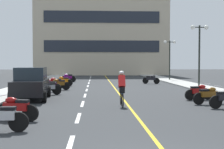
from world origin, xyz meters
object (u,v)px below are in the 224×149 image
object	(u,v)px
parked_car_near	(31,83)
motorcycle_12	(68,77)
street_lamp_mid	(199,42)
motorcycle_5	(48,88)
motorcycle_4	(199,92)
motorcycle_11	(68,78)
motorcycle_10	(151,79)
motorcycle_3	(209,95)
motorcycle_8	(55,82)
motorcycle_1	(16,108)
motorcycle_9	(63,81)
motorcycle_7	(59,84)
cyclist_rider	(122,88)
motorcycle_6	(50,85)
street_lamp_far	(170,50)

from	to	relation	value
parked_car_near	motorcycle_12	bearing A→B (deg)	88.29
street_lamp_mid	motorcycle_5	world-z (taller)	street_lamp_mid
motorcycle_4	motorcycle_11	xyz separation A→B (m)	(-8.72, 16.58, 0.00)
motorcycle_10	motorcycle_12	bearing A→B (deg)	149.71
motorcycle_3	motorcycle_11	world-z (taller)	same
motorcycle_8	motorcycle_11	distance (m)	7.86
motorcycle_5	motorcycle_1	bearing A→B (deg)	-88.65
motorcycle_1	motorcycle_9	xyz separation A→B (m)	(0.02, 16.50, 0.00)
street_lamp_mid	motorcycle_9	size ratio (longest dim) A/B	3.01
motorcycle_7	cyclist_rider	xyz separation A→B (m)	(4.05, -8.91, 0.41)
motorcycle_3	motorcycle_10	size ratio (longest dim) A/B	1.02
motorcycle_6	motorcycle_5	bearing A→B (deg)	-85.29
motorcycle_12	parked_car_near	bearing A→B (deg)	-91.71
street_lamp_far	motorcycle_12	distance (m)	12.18
street_lamp_mid	motorcycle_3	size ratio (longest dim) A/B	2.98
motorcycle_4	motorcycle_8	world-z (taller)	same
motorcycle_1	motorcycle_3	xyz separation A→B (m)	(8.51, 3.99, 0.00)
motorcycle_1	motorcycle_7	distance (m)	12.48
parked_car_near	motorcycle_9	size ratio (longest dim) A/B	2.58
motorcycle_3	street_lamp_far	bearing A→B (deg)	81.67
parked_car_near	street_lamp_far	bearing A→B (deg)	55.97
street_lamp_mid	motorcycle_6	size ratio (longest dim) A/B	3.02
motorcycle_12	street_lamp_far	bearing A→B (deg)	2.63
street_lamp_mid	motorcycle_4	size ratio (longest dim) A/B	2.98
motorcycle_4	motorcycle_11	world-z (taller)	same
motorcycle_1	motorcycle_4	world-z (taller)	same
parked_car_near	motorcycle_12	size ratio (longest dim) A/B	2.54
street_lamp_mid	motorcycle_11	size ratio (longest dim) A/B	2.94
parked_car_near	motorcycle_10	bearing A→B (deg)	54.21
parked_car_near	motorcycle_9	xyz separation A→B (m)	(0.79, 10.00, -0.44)
street_lamp_mid	parked_car_near	world-z (taller)	street_lamp_mid
motorcycle_5	motorcycle_8	size ratio (longest dim) A/B	0.99
motorcycle_1	motorcycle_7	size ratio (longest dim) A/B	0.98
motorcycle_5	motorcycle_11	xyz separation A→B (m)	(0.12, 13.36, 0.00)
street_lamp_far	motorcycle_5	world-z (taller)	street_lamp_far
motorcycle_8	motorcycle_12	xyz separation A→B (m)	(0.21, 9.67, 0.00)
motorcycle_8	street_lamp_far	bearing A→B (deg)	40.42
street_lamp_far	motorcycle_11	xyz separation A→B (m)	(-11.64, -2.36, -3.03)
motorcycle_6	cyclist_rider	bearing A→B (deg)	-58.86
motorcycle_11	motorcycle_9	bearing A→B (deg)	-88.92
street_lamp_far	motorcycle_1	bearing A→B (deg)	-115.02
motorcycle_10	motorcycle_12	xyz separation A→B (m)	(-8.60, 5.03, 0.00)
motorcycle_6	motorcycle_4	bearing A→B (deg)	-30.03
street_lamp_mid	parked_car_near	size ratio (longest dim) A/B	1.16
street_lamp_far	cyclist_rider	distance (m)	22.58
motorcycle_1	motorcycle_9	world-z (taller)	same
street_lamp_mid	street_lamp_far	world-z (taller)	street_lamp_mid
motorcycle_4	motorcycle_11	bearing A→B (deg)	117.75
motorcycle_1	parked_car_near	bearing A→B (deg)	96.73
street_lamp_far	motorcycle_8	xyz separation A→B (m)	(-11.99, -10.21, -3.03)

